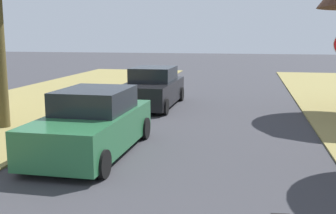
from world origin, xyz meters
TOP-DOWN VIEW (x-y plane):
  - parked_sedan_green at (-2.13, 7.01)m, footprint 1.98×4.42m
  - parked_sedan_black at (-2.22, 13.81)m, footprint 1.98×4.42m

SIDE VIEW (x-z plane):
  - parked_sedan_green at x=-2.13m, z-range -0.06..1.51m
  - parked_sedan_black at x=-2.22m, z-range -0.06..1.51m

